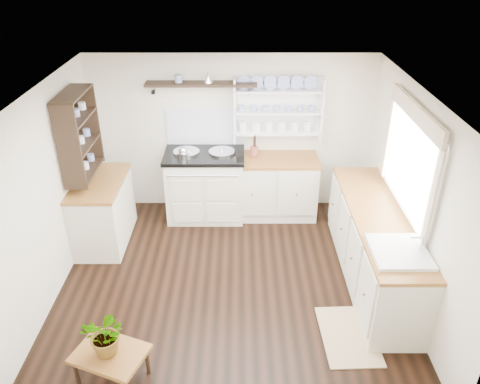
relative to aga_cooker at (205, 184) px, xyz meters
name	(u,v)px	position (x,y,z in m)	size (l,w,h in m)	color
floor	(230,282)	(0.38, -1.57, -0.51)	(4.00, 3.80, 0.01)	black
wall_back	(232,134)	(0.38, 0.33, 0.64)	(4.00, 0.02, 2.30)	silver
wall_right	(412,199)	(2.38, -1.57, 0.64)	(0.02, 3.80, 2.30)	silver
wall_left	(45,199)	(-1.62, -1.57, 0.64)	(0.02, 3.80, 2.30)	silver
ceiling	(228,96)	(0.38, -1.57, 1.79)	(4.00, 3.80, 0.01)	white
window	(410,159)	(2.33, -1.42, 1.06)	(0.08, 1.55, 1.22)	white
aga_cooker	(205,184)	(0.00, 0.00, 0.00)	(1.12, 0.77, 1.03)	beige
back_cabinets	(273,186)	(0.98, 0.03, -0.05)	(1.27, 0.63, 0.90)	beige
right_cabinets	(374,246)	(2.08, -1.47, -0.05)	(0.62, 2.43, 0.90)	beige
belfast_sink	(397,261)	(2.08, -2.22, 0.29)	(0.55, 0.60, 0.45)	white
left_cabinets	(103,211)	(-1.32, -0.67, -0.05)	(0.62, 1.13, 0.90)	beige
plate_rack	(278,108)	(1.03, 0.29, 1.05)	(1.20, 0.22, 0.90)	white
high_shelf	(201,85)	(-0.02, 0.21, 1.40)	(1.50, 0.29, 0.16)	black
left_shelving	(79,134)	(-1.46, -0.67, 1.04)	(0.28, 0.80, 1.05)	black
kettle	(183,154)	(-0.28, -0.12, 0.53)	(0.17, 0.17, 0.21)	silver
utensil_crock	(254,151)	(0.70, 0.11, 0.47)	(0.11, 0.11, 0.13)	brown
center_table	(110,356)	(-0.68, -2.97, -0.21)	(0.75, 0.65, 0.34)	brown
potted_plant	(106,335)	(-0.68, -2.97, 0.05)	(0.39, 0.34, 0.43)	#3F7233
floor_rug	(348,336)	(1.63, -2.44, -0.50)	(0.55, 0.85, 0.02)	olive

